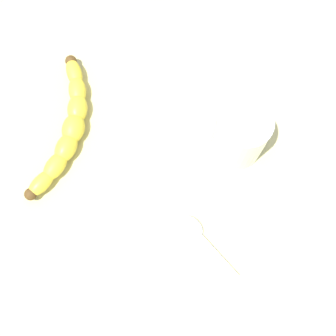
{
  "coord_description": "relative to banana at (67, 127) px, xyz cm",
  "views": [
    {
      "loc": [
        -12.83,
        22.35,
        66.46
      ],
      "look_at": [
        -6.5,
        4.44,
        5.0
      ],
      "focal_mm": 47.07,
      "sensor_mm": 36.0,
      "label": 1
    }
  ],
  "objects": [
    {
      "name": "teaspoon",
      "position": [
        -23.28,
        8.13,
        -1.28
      ],
      "size": [
        10.5,
        6.69,
        0.8
      ],
      "rotation": [
        0.0,
        0.0,
        5.78
      ],
      "color": "silver",
      "rests_on": "wooden_tabletop"
    },
    {
      "name": "smoothie_glass",
      "position": [
        -24.97,
        -6.3,
        2.88
      ],
      "size": [
        7.65,
        7.65,
        9.62
      ],
      "color": "silver",
      "rests_on": "wooden_tabletop"
    },
    {
      "name": "wooden_tabletop",
      "position": [
        -10.07,
        -3.35,
        -3.18
      ],
      "size": [
        120.0,
        120.0,
        3.0
      ],
      "primitive_type": "cube",
      "color": "#C8C082",
      "rests_on": "ground"
    },
    {
      "name": "banana",
      "position": [
        0.0,
        0.0,
        0.0
      ],
      "size": [
        7.98,
        23.83,
        3.36
      ],
      "rotation": [
        0.0,
        0.0,
        4.85
      ],
      "color": "yellow",
      "rests_on": "wooden_tabletop"
    }
  ]
}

